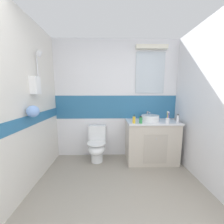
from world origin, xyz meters
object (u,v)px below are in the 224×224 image
Objects in this scene: lotion_bottle_short at (141,120)px; toilet at (97,145)px; deodorant_spray_can at (178,119)px; soap_dispenser at (134,120)px; sink_basin at (150,118)px; toothbrush_cup at (167,120)px.

toilet is at bearing 165.52° from lotion_bottle_short.
toilet is 4.49× the size of deodorant_spray_can.
soap_dispenser is at bearing -16.79° from toilet.
soap_dispenser reaches higher than toilet.
sink_basin is at bearing 154.02° from deodorant_spray_can.
lotion_bottle_short is at bearing -14.48° from toilet.
soap_dispenser is (-0.38, -0.23, 0.00)m from sink_basin.
toothbrush_cup reaches higher than toilet.
sink_basin is at bearing 43.33° from lotion_bottle_short.
toothbrush_cup is 0.20m from deodorant_spray_can.
toilet is at bearing 171.08° from toothbrush_cup.
toilet is 4.50× the size of soap_dispenser.
toothbrush_cup is 0.50m from lotion_bottle_short.
toothbrush_cup reaches higher than sink_basin.
toilet is 1.66m from deodorant_spray_can.
sink_basin reaches higher than toilet.
sink_basin is 0.50m from deodorant_spray_can.
lotion_bottle_short is at bearing -178.70° from deodorant_spray_can.
lotion_bottle_short is at bearing -179.30° from toothbrush_cup.
toilet is 3.28× the size of toothbrush_cup.
deodorant_spray_can is at bearing 2.85° from toothbrush_cup.
toothbrush_cup is at bearing 0.43° from soap_dispenser.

